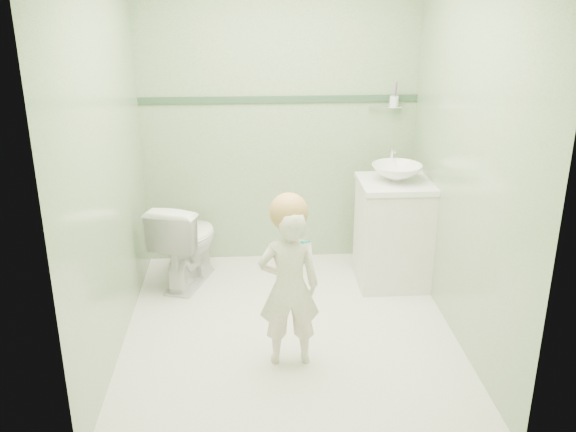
{
  "coord_description": "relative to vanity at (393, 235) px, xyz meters",
  "views": [
    {
      "loc": [
        -0.25,
        -3.74,
        2.26
      ],
      "look_at": [
        0.0,
        0.15,
        0.78
      ],
      "focal_mm": 39.63,
      "sensor_mm": 36.0,
      "label": 1
    }
  ],
  "objects": [
    {
      "name": "toilet",
      "position": [
        -1.58,
        0.1,
        -0.06
      ],
      "size": [
        0.57,
        0.76,
        0.68
      ],
      "primitive_type": "imported",
      "rotation": [
        0.0,
        0.0,
        2.82
      ],
      "color": "white",
      "rests_on": "ground"
    },
    {
      "name": "vanity",
      "position": [
        0.0,
        0.0,
        0.0
      ],
      "size": [
        0.52,
        0.5,
        0.8
      ],
      "primitive_type": "cube",
      "color": "white",
      "rests_on": "ground"
    },
    {
      "name": "cup_holder",
      "position": [
        0.05,
        0.48,
        0.93
      ],
      "size": [
        0.26,
        0.07,
        0.21
      ],
      "color": "silver",
      "rests_on": "room_shell"
    },
    {
      "name": "toddler",
      "position": [
        -0.87,
        -1.04,
        0.11
      ],
      "size": [
        0.38,
        0.26,
        1.02
      ],
      "primitive_type": "imported",
      "rotation": [
        0.0,
        0.0,
        3.18
      ],
      "color": "beige",
      "rests_on": "ground"
    },
    {
      "name": "ground",
      "position": [
        -0.84,
        -0.7,
        -0.4
      ],
      "size": [
        2.5,
        2.5,
        0.0
      ],
      "primitive_type": "plane",
      "color": "silver",
      "rests_on": "ground"
    },
    {
      "name": "hair_cap",
      "position": [
        -0.87,
        -1.02,
        0.58
      ],
      "size": [
        0.23,
        0.23,
        0.23
      ],
      "primitive_type": "sphere",
      "color": "tan",
      "rests_on": "toddler"
    },
    {
      "name": "teal_toothbrush",
      "position": [
        -0.79,
        -1.16,
        0.46
      ],
      "size": [
        0.11,
        0.13,
        0.08
      ],
      "color": "#0C948D",
      "rests_on": "toddler"
    },
    {
      "name": "faucet",
      "position": [
        0.0,
        0.19,
        0.57
      ],
      "size": [
        0.03,
        0.13,
        0.18
      ],
      "color": "silver",
      "rests_on": "counter"
    },
    {
      "name": "room_shell",
      "position": [
        -0.84,
        -0.7,
        0.8
      ],
      "size": [
        2.5,
        2.54,
        2.4
      ],
      "color": "#85AA78",
      "rests_on": "ground"
    },
    {
      "name": "trim_stripe",
      "position": [
        -0.84,
        0.54,
        0.95
      ],
      "size": [
        2.2,
        0.02,
        0.05
      ],
      "primitive_type": "cube",
      "color": "#325038",
      "rests_on": "room_shell"
    },
    {
      "name": "basin",
      "position": [
        0.0,
        0.0,
        0.49
      ],
      "size": [
        0.37,
        0.37,
        0.13
      ],
      "primitive_type": "imported",
      "color": "white",
      "rests_on": "counter"
    },
    {
      "name": "counter",
      "position": [
        0.0,
        0.0,
        0.41
      ],
      "size": [
        0.54,
        0.52,
        0.04
      ],
      "primitive_type": "cube",
      "color": "white",
      "rests_on": "vanity"
    }
  ]
}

